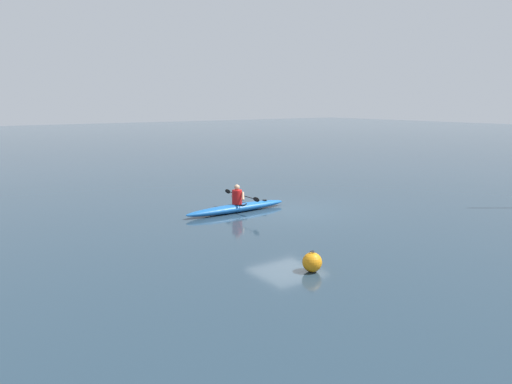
% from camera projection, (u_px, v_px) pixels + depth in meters
% --- Properties ---
extents(ground_plane, '(160.00, 160.00, 0.00)m').
position_uv_depth(ground_plane, '(288.00, 211.00, 18.59)').
color(ground_plane, '#233847').
extents(kayak, '(4.38, 0.57, 0.32)m').
position_uv_depth(kayak, '(237.00, 208.00, 18.36)').
color(kayak, '#1959A5').
rests_on(kayak, ground).
extents(kayaker, '(0.42, 2.38, 0.75)m').
position_uv_depth(kayaker, '(237.00, 196.00, 18.29)').
color(kayaker, red).
rests_on(kayaker, kayak).
extents(mooring_buoy_orange_mid, '(0.49, 0.49, 0.54)m').
position_uv_depth(mooring_buoy_orange_mid, '(312.00, 262.00, 11.90)').
color(mooring_buoy_orange_mid, orange).
rests_on(mooring_buoy_orange_mid, ground).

